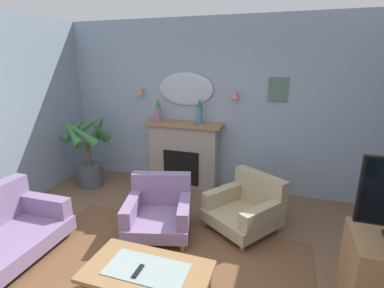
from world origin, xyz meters
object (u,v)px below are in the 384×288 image
mantel_vase_left (158,110)px  wall_sconce_right (235,94)px  wall_sconce_left (140,91)px  framed_picture (278,89)px  armchair_beside_couch (247,206)px  armchair_in_corner (159,209)px  potted_plant_tall_palm (88,149)px  tv_remote (138,271)px  wall_mirror (186,89)px  fireplace (183,155)px  coffee_table (147,275)px  mantel_vase_centre (200,111)px

mantel_vase_left → wall_sconce_right: (1.30, 0.12, 0.30)m
wall_sconce_left → framed_picture: framed_picture is taller
wall_sconce_left → armchair_beside_couch: bearing=-27.5°
armchair_beside_couch → armchair_in_corner: bearing=-158.3°
potted_plant_tall_palm → tv_remote: bearing=-45.4°
wall_sconce_left → armchair_in_corner: wall_sconce_left is taller
mantel_vase_left → wall_sconce_left: bearing=163.3°
wall_mirror → wall_sconce_left: (-0.85, -0.05, -0.05)m
framed_picture → tv_remote: (-0.93, -2.87, -1.30)m
fireplace → mantel_vase_left: size_ratio=3.47×
wall_sconce_left → armchair_in_corner: size_ratio=0.14×
wall_mirror → armchair_beside_couch: size_ratio=0.85×
wall_sconce_right → framed_picture: size_ratio=0.39×
mantel_vase_left → potted_plant_tall_palm: size_ratio=0.30×
tv_remote → potted_plant_tall_palm: size_ratio=0.12×
wall_sconce_right → framed_picture: 0.66m
mantel_vase_left → wall_mirror: wall_mirror is taller
framed_picture → armchair_beside_couch: framed_picture is taller
wall_sconce_left → wall_sconce_right: same height
wall_sconce_right → coffee_table: (-0.23, -2.75, -1.28)m
framed_picture → armchair_in_corner: bearing=-129.6°
tv_remote → armchair_in_corner: (-0.39, 1.28, -0.15)m
tv_remote → armchair_in_corner: armchair_in_corner is taller
wall_mirror → wall_sconce_right: (0.85, -0.05, -0.05)m
wall_sconce_left → wall_sconce_right: (1.70, 0.00, 0.00)m
mantel_vase_centre → armchair_in_corner: 1.78m
wall_mirror → potted_plant_tall_palm: (-1.59, -0.67, -1.03)m
wall_mirror → tv_remote: bearing=-78.7°
potted_plant_tall_palm → framed_picture: bearing=12.4°
mantel_vase_left → armchair_beside_couch: bearing=-29.8°
wall_sconce_left → armchair_in_corner: (1.03, -1.53, -1.35)m
wall_sconce_right → framed_picture: (0.65, 0.06, 0.09)m
wall_sconce_left → armchair_beside_couch: wall_sconce_left is taller
mantel_vase_centre → wall_sconce_left: (-1.15, 0.12, 0.28)m
armchair_beside_couch → fireplace: bearing=141.4°
armchair_beside_couch → framed_picture: bearing=78.6°
mantel_vase_left → framed_picture: framed_picture is taller
mantel_vase_left → mantel_vase_centre: bearing=0.0°
wall_sconce_right → armchair_in_corner: wall_sconce_right is taller
wall_sconce_left → coffee_table: 3.37m
fireplace → mantel_vase_centre: size_ratio=3.20×
fireplace → wall_sconce_left: 1.38m
mantel_vase_left → mantel_vase_centre: mantel_vase_centre is taller
tv_remote → wall_sconce_left: bearing=116.8°
wall_mirror → coffee_table: 3.16m
fireplace → mantel_vase_left: (-0.45, -0.03, 0.79)m
fireplace → potted_plant_tall_palm: bearing=-161.7°
mantel_vase_left → potted_plant_tall_palm: 1.42m
wall_sconce_left → coffee_table: wall_sconce_left is taller
armchair_in_corner → wall_sconce_left: bearing=123.9°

